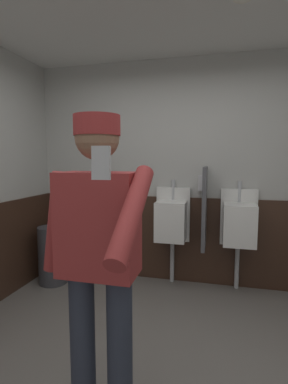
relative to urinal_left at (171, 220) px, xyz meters
The scene contains 9 objects.
wall_back 0.59m from the urinal_left, 67.22° to the left, with size 4.18×0.12×2.64m, color #B2B2AD.
wainscot_band_back 0.31m from the urinal_left, 57.47° to the left, with size 3.58×0.03×1.03m, color #382319.
urinal_left is the anchor object (origin of this frame).
urinal_middle 0.75m from the urinal_left, ahead, with size 0.40×0.34×1.24m.
privacy_divider_panel 0.42m from the urinal_left, 10.65° to the right, with size 0.04×0.40×0.90m, color #4C4C51.
person 1.92m from the urinal_left, 92.94° to the right, with size 0.63×0.60×1.70m.
cell_phone 2.51m from the urinal_left, 86.83° to the right, with size 0.06×0.02×0.11m, color silver.
trash_bin 1.48m from the urinal_left, 168.04° to the right, with size 0.33×0.33×0.69m, color #38383D.
soap_dispenser 0.56m from the urinal_left, 19.33° to the left, with size 0.10×0.07×0.18m, color silver.
Camera 1 is at (0.41, -1.68, 1.48)m, focal length 27.18 mm.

